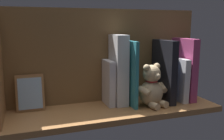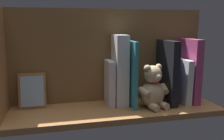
{
  "view_description": "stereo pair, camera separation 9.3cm",
  "coord_description": "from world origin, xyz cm",
  "px_view_note": "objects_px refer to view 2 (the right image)",
  "views": [
    {
      "loc": [
        30.2,
        86.85,
        31.7
      ],
      "look_at": [
        0.0,
        0.0,
        14.94
      ],
      "focal_mm": 39.43,
      "sensor_mm": 36.0,
      "label": 1
    },
    {
      "loc": [
        21.23,
        89.46,
        31.7
      ],
      "look_at": [
        0.0,
        0.0,
        14.94
      ],
      "focal_mm": 39.43,
      "sensor_mm": 36.0,
      "label": 2
    }
  ],
  "objects_px": {
    "teddy_bear": "(153,88)",
    "picture_frame_leaning": "(32,91)",
    "book_0": "(189,70)",
    "dictionary_thick_white": "(120,70)"
  },
  "relations": [
    {
      "from": "book_0",
      "to": "teddy_bear",
      "type": "height_order",
      "value": "book_0"
    },
    {
      "from": "book_0",
      "to": "picture_frame_leaning",
      "type": "relative_size",
      "value": 1.9
    },
    {
      "from": "book_0",
      "to": "teddy_bear",
      "type": "relative_size",
      "value": 1.55
    },
    {
      "from": "teddy_bear",
      "to": "picture_frame_leaning",
      "type": "height_order",
      "value": "teddy_bear"
    },
    {
      "from": "teddy_bear",
      "to": "dictionary_thick_white",
      "type": "relative_size",
      "value": 0.6
    },
    {
      "from": "book_0",
      "to": "picture_frame_leaning",
      "type": "distance_m",
      "value": 0.64
    },
    {
      "from": "book_0",
      "to": "teddy_bear",
      "type": "bearing_deg",
      "value": 14.27
    },
    {
      "from": "book_0",
      "to": "dictionary_thick_white",
      "type": "distance_m",
      "value": 0.3
    },
    {
      "from": "dictionary_thick_white",
      "to": "picture_frame_leaning",
      "type": "bearing_deg",
      "value": -5.21
    },
    {
      "from": "book_0",
      "to": "teddy_bear",
      "type": "xyz_separation_m",
      "value": [
        0.18,
        0.05,
        -0.06
      ]
    }
  ]
}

